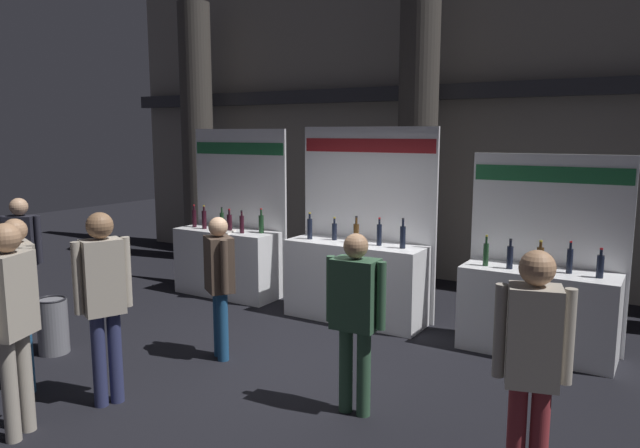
# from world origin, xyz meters

# --- Properties ---
(ground_plane) EXTENTS (26.66, 26.66, 0.00)m
(ground_plane) POSITION_xyz_m (0.00, 0.00, 0.00)
(ground_plane) COLOR black
(hall_colonnade) EXTENTS (13.33, 1.40, 5.67)m
(hall_colonnade) POSITION_xyz_m (0.00, 4.24, 2.76)
(hall_colonnade) COLOR gray
(hall_colonnade) RESTS_ON ground_plane
(exhibitor_booth_0) EXTENTS (1.73, 0.75, 2.53)m
(exhibitor_booth_0) POSITION_xyz_m (-2.32, 1.73, 0.63)
(exhibitor_booth_0) COLOR white
(exhibitor_booth_0) RESTS_ON ground_plane
(exhibitor_booth_1) EXTENTS (1.97, 0.66, 2.55)m
(exhibitor_booth_1) POSITION_xyz_m (-0.07, 1.66, 0.64)
(exhibitor_booth_1) COLOR white
(exhibitor_booth_1) RESTS_ON ground_plane
(exhibitor_booth_2) EXTENTS (1.75, 0.66, 2.24)m
(exhibitor_booth_2) POSITION_xyz_m (2.25, 1.64, 0.58)
(exhibitor_booth_2) COLOR white
(exhibitor_booth_2) RESTS_ON ground_plane
(trash_bin) EXTENTS (0.33, 0.33, 0.64)m
(trash_bin) POSITION_xyz_m (-2.42, -1.22, 0.32)
(trash_bin) COLOR slate
(trash_bin) RESTS_ON ground_plane
(visitor_0) EXTENTS (0.45, 0.37, 1.67)m
(visitor_0) POSITION_xyz_m (-3.56, -0.82, 0.98)
(visitor_0) COLOR #23232D
(visitor_0) RESTS_ON ground_plane
(visitor_1) EXTENTS (0.49, 0.34, 1.74)m
(visitor_1) POSITION_xyz_m (2.77, -1.27, 1.04)
(visitor_1) COLOR maroon
(visitor_1) RESTS_ON ground_plane
(visitor_2) EXTENTS (0.54, 0.38, 1.68)m
(visitor_2) POSITION_xyz_m (-1.78, -1.96, 1.01)
(visitor_2) COLOR navy
(visitor_2) RESTS_ON ground_plane
(visitor_3) EXTENTS (0.43, 0.41, 1.58)m
(visitor_3) POSITION_xyz_m (-0.70, -0.35, 0.94)
(visitor_3) COLOR navy
(visitor_3) RESTS_ON ground_plane
(visitor_6) EXTENTS (0.56, 0.27, 1.63)m
(visitor_6) POSITION_xyz_m (1.18, -0.74, 0.98)
(visitor_6) COLOR #33563D
(visitor_6) RESTS_ON ground_plane
(visitor_7) EXTENTS (0.35, 0.52, 1.78)m
(visitor_7) POSITION_xyz_m (-0.99, -2.52, 1.07)
(visitor_7) COLOR #ADA393
(visitor_7) RESTS_ON ground_plane
(visitor_8) EXTENTS (0.35, 0.48, 1.79)m
(visitor_8) POSITION_xyz_m (-0.84, -1.75, 1.06)
(visitor_8) COLOR navy
(visitor_8) RESTS_ON ground_plane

